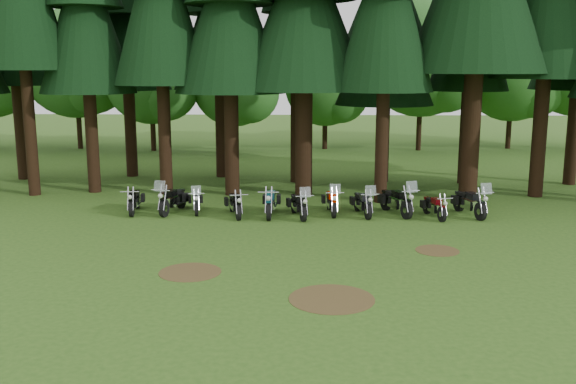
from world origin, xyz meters
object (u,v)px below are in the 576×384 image
at_px(motorcycle_2, 196,202).
at_px(motorcycle_6, 332,202).
at_px(motorcycle_0, 134,201).
at_px(motorcycle_3, 235,205).
at_px(motorcycle_5, 299,206).
at_px(motorcycle_1, 173,200).
at_px(motorcycle_9, 434,207).
at_px(motorcycle_4, 271,203).
at_px(motorcycle_8, 396,202).
at_px(motorcycle_10, 470,203).
at_px(motorcycle_7, 363,204).

height_order(motorcycle_2, motorcycle_6, motorcycle_6).
xyz_separation_m(motorcycle_0, motorcycle_2, (2.48, 0.12, -0.03)).
bearing_deg(motorcycle_3, motorcycle_5, -18.92).
relative_size(motorcycle_5, motorcycle_6, 0.98).
bearing_deg(motorcycle_1, motorcycle_9, 9.76).
relative_size(motorcycle_4, motorcycle_9, 1.24).
distance_m(motorcycle_3, motorcycle_5, 2.51).
bearing_deg(motorcycle_0, motorcycle_1, -6.76).
bearing_deg(motorcycle_5, motorcycle_6, 11.85).
xyz_separation_m(motorcycle_0, motorcycle_8, (10.52, 0.02, 0.06)).
height_order(motorcycle_9, motorcycle_10, motorcycle_10).
relative_size(motorcycle_0, motorcycle_9, 1.12).
bearing_deg(motorcycle_4, motorcycle_9, -0.74).
distance_m(motorcycle_8, motorcycle_9, 1.50).
bearing_deg(motorcycle_1, motorcycle_10, 11.88).
bearing_deg(motorcycle_6, motorcycle_2, 174.01).
relative_size(motorcycle_7, motorcycle_8, 0.93).
xyz_separation_m(motorcycle_2, motorcycle_10, (10.91, -0.20, 0.08)).
distance_m(motorcycle_5, motorcycle_7, 2.57).
xyz_separation_m(motorcycle_7, motorcycle_10, (4.21, 0.08, 0.04)).
height_order(motorcycle_3, motorcycle_5, motorcycle_5).
distance_m(motorcycle_2, motorcycle_4, 3.09).
bearing_deg(motorcycle_0, motorcycle_6, -6.55).
bearing_deg(motorcycle_1, motorcycle_8, 12.36).
bearing_deg(motorcycle_10, motorcycle_7, 164.40).
height_order(motorcycle_5, motorcycle_7, motorcycle_7).
xyz_separation_m(motorcycle_4, motorcycle_8, (4.98, 0.34, 0.02)).
bearing_deg(motorcycle_9, motorcycle_0, 163.77).
bearing_deg(motorcycle_8, motorcycle_0, 158.21).
bearing_deg(motorcycle_2, motorcycle_1, 175.27).
distance_m(motorcycle_0, motorcycle_1, 1.57).
bearing_deg(motorcycle_2, motorcycle_6, -12.29).
bearing_deg(motorcycle_6, motorcycle_3, -177.43).
height_order(motorcycle_3, motorcycle_7, motorcycle_7).
distance_m(motorcycle_3, motorcycle_4, 1.40).
bearing_deg(motorcycle_3, motorcycle_1, 153.46).
relative_size(motorcycle_6, motorcycle_9, 1.15).
relative_size(motorcycle_3, motorcycle_8, 0.89).
bearing_deg(motorcycle_7, motorcycle_1, 166.96).
height_order(motorcycle_1, motorcycle_9, motorcycle_1).
bearing_deg(motorcycle_0, motorcycle_3, -13.48).
relative_size(motorcycle_3, motorcycle_9, 1.09).
height_order(motorcycle_7, motorcycle_10, motorcycle_10).
bearing_deg(motorcycle_5, motorcycle_8, -6.24).
bearing_deg(motorcycle_5, motorcycle_7, -5.52).
height_order(motorcycle_7, motorcycle_8, motorcycle_8).
bearing_deg(motorcycle_0, motorcycle_7, -8.10).
bearing_deg(motorcycle_6, motorcycle_0, 175.05).
distance_m(motorcycle_3, motorcycle_7, 5.04).
distance_m(motorcycle_1, motorcycle_2, 0.93).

